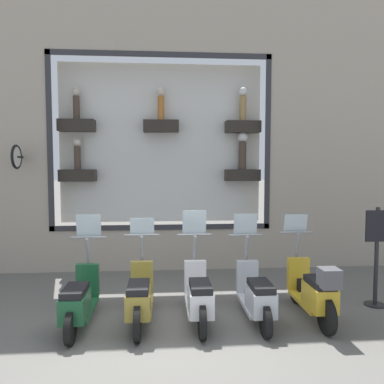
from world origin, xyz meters
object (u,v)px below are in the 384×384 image
object	(u,v)px
scooter_yellow_0	(314,291)
scooter_olive_3	(140,297)
scooter_white_2	(199,296)
scooter_green_4	(79,300)
shop_sign_post	(377,253)
scooter_silver_1	(256,295)

from	to	relation	value
scooter_yellow_0	scooter_olive_3	bearing A→B (deg)	88.83
scooter_yellow_0	scooter_white_2	size ratio (longest dim) A/B	1.00
scooter_green_4	shop_sign_post	world-z (taller)	shop_sign_post
scooter_silver_1	scooter_white_2	world-z (taller)	scooter_white_2
scooter_yellow_0	scooter_silver_1	size ratio (longest dim) A/B	1.01
scooter_yellow_0	shop_sign_post	distance (m)	1.54
scooter_olive_3	scooter_green_4	xyz separation A→B (m)	(-0.00, 0.92, -0.02)
scooter_silver_1	scooter_olive_3	world-z (taller)	scooter_silver_1
scooter_yellow_0	scooter_silver_1	bearing A→B (deg)	86.68
scooter_white_2	scooter_olive_3	xyz separation A→B (m)	(-0.00, 0.92, -0.00)
scooter_yellow_0	scooter_green_4	bearing A→B (deg)	89.16
scooter_white_2	scooter_green_4	distance (m)	1.83
scooter_olive_3	scooter_silver_1	bearing A→B (deg)	-90.09
scooter_yellow_0	scooter_green_4	size ratio (longest dim) A/B	1.01
scooter_olive_3	scooter_yellow_0	bearing A→B (deg)	-91.17
scooter_yellow_0	shop_sign_post	world-z (taller)	shop_sign_post
scooter_silver_1	scooter_green_4	world-z (taller)	scooter_green_4
scooter_yellow_0	scooter_olive_3	world-z (taller)	scooter_yellow_0
scooter_silver_1	scooter_olive_3	distance (m)	1.83
scooter_yellow_0	scooter_silver_1	distance (m)	0.92
scooter_white_2	scooter_olive_3	world-z (taller)	scooter_white_2
scooter_yellow_0	scooter_silver_1	world-z (taller)	scooter_silver_1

